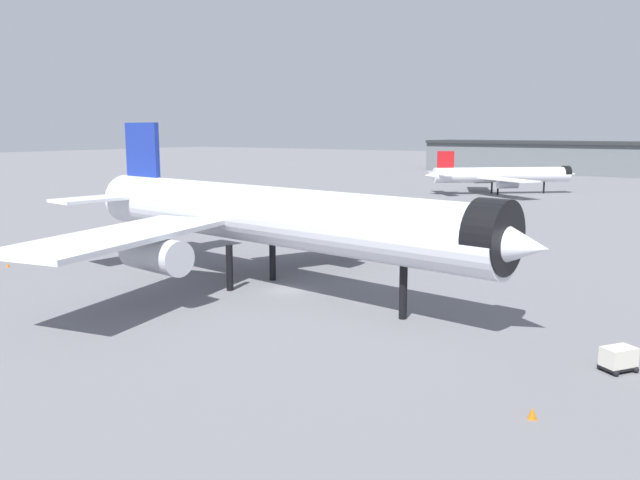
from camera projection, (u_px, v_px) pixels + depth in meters
name	position (u px, v px, depth m)	size (l,w,h in m)	color
ground	(286.00, 290.00, 71.60)	(900.00, 900.00, 0.00)	slate
airliner_near_gate	(266.00, 216.00, 71.21)	(63.42, 57.40, 18.43)	silver
airliner_far_taxiway	(501.00, 175.00, 178.32)	(36.85, 34.01, 11.84)	white
baggage_tug_wing	(280.00, 230.00, 108.45)	(3.38, 3.43, 1.85)	black
baggage_cart_trailing	(619.00, 358.00, 47.50)	(2.76, 2.87, 1.82)	black
traffic_cone_near_nose	(532.00, 413.00, 39.73)	(0.58, 0.58, 0.73)	#F2600C
traffic_cone_wingtip	(8.00, 265.00, 83.72)	(0.46, 0.46, 0.58)	#F2600C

